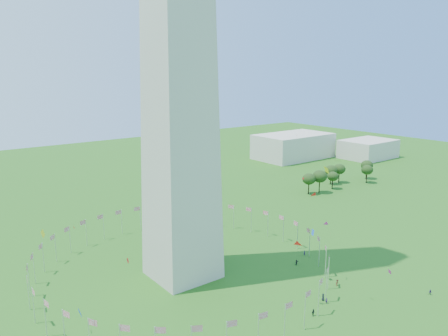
{
  "coord_description": "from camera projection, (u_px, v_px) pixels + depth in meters",
  "views": [
    {
      "loc": [
        -60.69,
        -47.59,
        56.49
      ],
      "look_at": [
        3.11,
        35.0,
        33.29
      ],
      "focal_mm": 35.0,
      "sensor_mm": 36.0,
      "label": 1
    }
  ],
  "objects": [
    {
      "name": "kites_aloft",
      "position": [
        296.0,
        225.0,
        109.96
      ],
      "size": [
        108.02,
        81.46,
        33.45
      ],
      "color": "red",
      "rests_on": "ground"
    },
    {
      "name": "gov_building_east_b",
      "position": [
        368.0,
        149.0,
        290.03
      ],
      "size": [
        35.0,
        25.0,
        12.0
      ],
      "primitive_type": "cube",
      "color": "beige",
      "rests_on": "ground"
    },
    {
      "name": "gov_building_east_a",
      "position": [
        293.0,
        146.0,
        288.9
      ],
      "size": [
        50.0,
        30.0,
        16.0
      ],
      "primitive_type": "cube",
      "color": "beige",
      "rests_on": "ground"
    },
    {
      "name": "tree_line_east",
      "position": [
        337.0,
        177.0,
        217.78
      ],
      "size": [
        53.43,
        15.54,
        10.79
      ],
      "color": "#274818",
      "rests_on": "ground"
    },
    {
      "name": "flag_ring",
      "position": [
        183.0,
        260.0,
        122.89
      ],
      "size": [
        80.24,
        80.24,
        9.0
      ],
      "color": "silver",
      "rests_on": "ground"
    }
  ]
}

